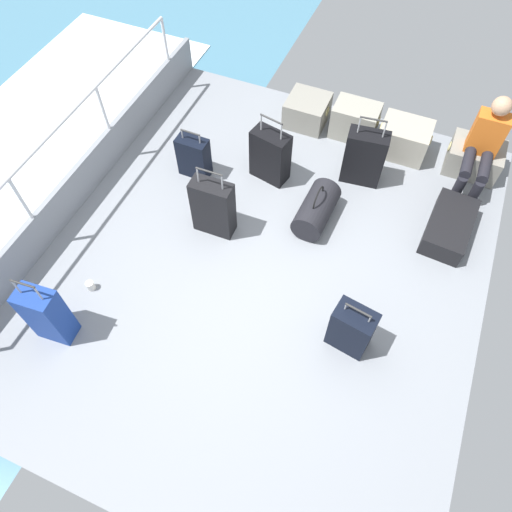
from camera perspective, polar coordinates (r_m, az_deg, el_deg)
The scene contains 17 objects.
ground_plane at distance 5.01m, azimuth 0.83°, elevation -0.63°, with size 4.40×5.20×0.06m, color gray.
gunwale_port at distance 5.66m, azimuth -20.12°, elevation 8.00°, with size 0.06×5.20×0.45m, color gray.
railing_port at distance 5.28m, azimuth -21.89°, elevation 11.97°, with size 0.04×4.20×1.02m.
cargo_crate_0 at distance 6.31m, azimuth 6.07°, elevation 16.74°, with size 0.53×0.50×0.34m.
cargo_crate_1 at distance 6.19m, azimuth 11.62°, elevation 15.41°, with size 0.57×0.38×0.42m.
cargo_crate_2 at distance 6.11m, azimuth 17.09°, elevation 13.11°, with size 0.61×0.45×0.40m.
cargo_crate_3 at distance 6.20m, azimuth 24.38°, elevation 10.52°, with size 0.62×0.46×0.34m.
passenger_seated at distance 5.83m, azimuth 25.39°, elevation 11.86°, with size 0.34×0.66×1.04m.
suitcase_0 at distance 4.66m, azimuth -23.52°, elevation -6.36°, with size 0.36×0.24×0.89m.
suitcase_1 at distance 4.97m, azimuth -5.09°, elevation 5.74°, with size 0.43×0.21×0.88m.
suitcase_2 at distance 4.38m, azimuth 11.23°, elevation -8.44°, with size 0.40×0.29×0.63m.
suitcase_3 at distance 5.48m, azimuth 21.88°, elevation 3.27°, with size 0.48×0.82×0.23m.
suitcase_4 at distance 5.61m, azimuth -7.37°, elevation 11.55°, with size 0.36×0.20×0.62m.
suitcase_5 at distance 5.58m, azimuth 12.67°, elevation 11.33°, with size 0.47×0.28×0.87m.
suitcase_6 at distance 5.49m, azimuth 1.69°, elevation 11.78°, with size 0.46×0.31×0.84m.
duffel_bag at distance 5.20m, azimuth 7.15°, elevation 5.49°, with size 0.36×0.66×0.48m.
paper_cup at distance 5.03m, azimuth -18.99°, elevation -3.34°, with size 0.08×0.08×0.10m, color white.
Camera 1 is at (0.99, -2.54, 4.17)m, focal length 33.82 mm.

